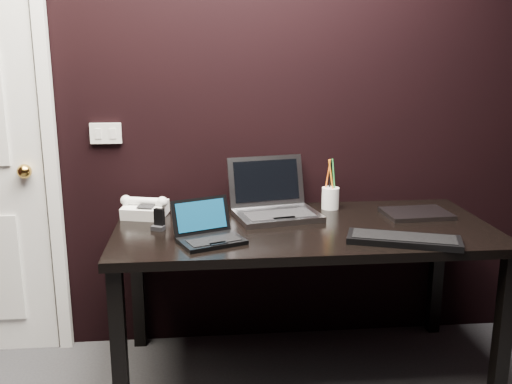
{
  "coord_description": "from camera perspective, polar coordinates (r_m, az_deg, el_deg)",
  "views": [
    {
      "loc": [
        -0.16,
        -1.04,
        1.5
      ],
      "look_at": [
        0.08,
        1.35,
        0.91
      ],
      "focal_mm": 40.0,
      "sensor_mm": 36.0,
      "label": 1
    }
  ],
  "objects": [
    {
      "name": "desk",
      "position": [
        2.62,
        4.78,
        -5.0
      ],
      "size": [
        1.7,
        0.8,
        0.74
      ],
      "color": "black",
      "rests_on": "ground"
    },
    {
      "name": "silver_laptop",
      "position": [
        2.74,
        1.83,
        -1.35
      ],
      "size": [
        0.45,
        0.42,
        0.27
      ],
      "color": "#97979C",
      "rests_on": "desk"
    },
    {
      "name": "desk_phone",
      "position": [
        2.77,
        -11.05,
        -1.62
      ],
      "size": [
        0.24,
        0.22,
        0.11
      ],
      "color": "white",
      "rests_on": "desk"
    },
    {
      "name": "closed_laptop",
      "position": [
        2.85,
        15.74,
        -2.08
      ],
      "size": [
        0.32,
        0.24,
        0.02
      ],
      "color": "gray",
      "rests_on": "desk"
    },
    {
      "name": "ext_keyboard",
      "position": [
        2.43,
        14.56,
        -4.62
      ],
      "size": [
        0.48,
        0.3,
        0.03
      ],
      "color": "black",
      "rests_on": "desk"
    },
    {
      "name": "mobile_phone",
      "position": [
        2.56,
        -9.68,
        -2.96
      ],
      "size": [
        0.07,
        0.06,
        0.09
      ],
      "color": "black",
      "rests_on": "desk"
    },
    {
      "name": "pen_cup",
      "position": [
        2.88,
        7.44,
        -0.51
      ],
      "size": [
        0.11,
        0.11,
        0.25
      ],
      "color": "white",
      "rests_on": "desk"
    },
    {
      "name": "wall_switch",
      "position": [
        2.89,
        -14.79,
        5.69
      ],
      "size": [
        0.15,
        0.02,
        0.1
      ],
      "color": "silver",
      "rests_on": "wall_back"
    },
    {
      "name": "wall_back",
      "position": [
        2.85,
        -2.43,
        9.66
      ],
      "size": [
        4.0,
        0.0,
        4.0
      ],
      "primitive_type": "plane",
      "rotation": [
        1.57,
        0.0,
        0.0
      ],
      "color": "black",
      "rests_on": "ground"
    },
    {
      "name": "netbook",
      "position": [
        2.38,
        -4.77,
        -4.14
      ],
      "size": [
        0.32,
        0.31,
        0.16
      ],
      "color": "black",
      "rests_on": "desk"
    }
  ]
}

